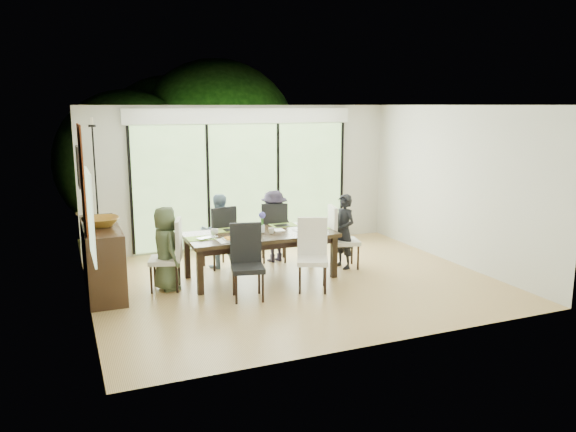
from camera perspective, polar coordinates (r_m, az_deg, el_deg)
name	(u,v)px	position (r m, az deg, el deg)	size (l,w,h in m)	color
floor	(294,282)	(8.77, 0.63, -6.75)	(6.00, 5.00, 0.01)	#9D723E
ceiling	(295,105)	(8.34, 0.67, 11.25)	(6.00, 5.00, 0.01)	white
wall_back	(243,177)	(10.78, -4.59, 3.99)	(6.00, 0.02, 2.70)	beige
wall_front	(383,230)	(6.26, 9.68, -1.40)	(6.00, 0.02, 2.70)	silver
wall_left	(82,210)	(7.80, -20.16, 0.55)	(0.02, 5.00, 2.70)	beige
wall_right	(456,185)	(10.01, 16.73, 2.99)	(0.02, 5.00, 2.70)	beige
glass_doors	(244,185)	(10.77, -4.52, 3.17)	(4.20, 0.02, 2.30)	#598C3F
blinds_header	(243,116)	(10.65, -4.61, 10.11)	(4.40, 0.06, 0.28)	white
mullion_a	(131,191)	(10.31, -15.67, 2.43)	(0.05, 0.04, 2.30)	black
mullion_b	(208,187)	(10.56, -8.12, 2.94)	(0.05, 0.04, 2.30)	black
mullion_c	(278,183)	(10.99, -1.02, 3.37)	(0.05, 0.04, 2.30)	black
mullion_d	(342,179)	(11.57, 5.46, 3.72)	(0.05, 0.04, 2.30)	black
side_window	(91,215)	(6.59, -19.43, 0.08)	(0.02, 0.90, 1.00)	#8CAD7F
deck	(231,238)	(11.87, -5.81, -2.24)	(6.00, 1.80, 0.10)	#523B23
rail_top	(220,204)	(12.50, -6.92, 1.23)	(6.00, 0.08, 0.06)	brown
foliage_left	(129,163)	(13.02, -15.89, 5.24)	(3.20, 3.20, 3.20)	#14380F
foliage_mid	(217,142)	(14.00, -7.23, 7.44)	(4.00, 4.00, 4.00)	#14380F
foliage_right	(297,164)	(13.88, 0.93, 5.26)	(2.80, 2.80, 2.80)	#14380F
foliage_far	(171,149)	(14.47, -11.80, 6.70)	(3.60, 3.60, 3.60)	#14380F
table_top	(260,235)	(8.82, -2.83, -1.92)	(2.33, 1.07, 0.06)	black
table_apron	(260,240)	(8.84, -2.82, -2.47)	(2.14, 0.87, 0.10)	black
table_leg_fl	(200,272)	(8.22, -8.93, -5.66)	(0.09, 0.09, 0.67)	black
table_leg_fr	(334,257)	(8.94, 4.68, -4.17)	(0.09, 0.09, 0.67)	black
table_leg_bl	(187,257)	(9.02, -10.22, -4.16)	(0.09, 0.09, 0.67)	black
table_leg_br	(311,245)	(9.69, 2.37, -2.93)	(0.09, 0.09, 0.67)	black
chair_left_end	(165,254)	(8.49, -12.42, -3.84)	(0.45, 0.45, 1.07)	silver
chair_right_end	(345,237)	(9.45, 5.79, -2.10)	(0.45, 0.45, 1.07)	silver
chair_far_left	(218,236)	(9.51, -7.10, -2.03)	(0.45, 0.45, 1.07)	black
chair_far_right	(274,231)	(9.82, -1.46, -1.54)	(0.45, 0.45, 1.07)	black
chair_near_left	(248,262)	(7.90, -4.11, -4.72)	(0.45, 0.45, 1.07)	black
chair_near_right	(312,255)	(8.26, 2.50, -4.00)	(0.45, 0.45, 1.07)	white
person_left_end	(166,248)	(8.47, -12.31, -3.23)	(0.58, 0.37, 1.25)	#424F34
person_right_end	(344,231)	(9.42, 5.69, -1.56)	(0.58, 0.37, 1.25)	black
person_far_left	(218,231)	(9.47, -7.08, -1.52)	(0.58, 0.37, 1.25)	#7C99B3
person_far_right	(274,226)	(9.78, -1.42, -1.04)	(0.58, 0.37, 1.25)	#241F2E
placemat_left	(201,238)	(8.55, -8.84, -2.24)	(0.43, 0.31, 0.01)	#8EC044
placemat_right	(315,228)	(9.16, 2.78, -1.21)	(0.43, 0.31, 0.01)	#80B13F
placemat_far_l	(226,230)	(9.05, -6.37, -1.43)	(0.43, 0.31, 0.01)	#8EB03F
placemat_far_r	(283,225)	(9.36, -0.48, -0.93)	(0.43, 0.31, 0.01)	olive
placemat_paper	(232,240)	(8.36, -5.69, -2.46)	(0.43, 0.31, 0.01)	white
tablet_far_l	(232,230)	(9.03, -5.67, -1.39)	(0.25, 0.17, 0.01)	black
tablet_far_r	(282,225)	(9.30, -0.65, -0.96)	(0.23, 0.16, 0.01)	black
papers	(302,230)	(9.02, 1.47, -1.41)	(0.29, 0.21, 0.00)	white
platter_base	(232,239)	(8.36, -5.69, -2.36)	(0.25, 0.25, 0.02)	white
platter_snacks	(232,238)	(8.36, -5.69, -2.25)	(0.19, 0.19, 0.01)	orange
vase	(262,228)	(8.86, -2.64, -1.27)	(0.08, 0.08, 0.12)	silver
hyacinth_stems	(262,221)	(8.83, -2.64, -0.54)	(0.04, 0.04, 0.16)	#337226
hyacinth_blooms	(262,215)	(8.81, -2.65, 0.08)	(0.11, 0.11, 0.11)	#524DC0
laptop	(209,238)	(8.47, -8.03, -2.27)	(0.32, 0.21, 0.03)	silver
cup_a	(214,232)	(8.74, -7.49, -1.61)	(0.12, 0.12, 0.09)	white
cup_b	(272,231)	(8.76, -1.69, -1.50)	(0.10, 0.10, 0.09)	white
cup_c	(304,225)	(9.18, 1.67, -0.90)	(0.12, 0.12, 0.09)	white
book	(274,230)	(8.94, -1.43, -1.48)	(0.16, 0.22, 0.02)	white
sideboard	(102,258)	(8.67, -18.34, -4.08)	(0.50, 1.77, 1.00)	black
bowl	(100,222)	(8.45, -18.52, -0.57)	(0.53, 0.53, 0.13)	olive
candlestick_base	(98,219)	(8.90, -18.71, -0.28)	(0.11, 0.11, 0.04)	black
candlestick_shaft	(95,173)	(8.79, -19.00, 4.18)	(0.03, 0.03, 1.38)	black
candlestick_pan	(92,126)	(8.74, -19.29, 8.64)	(0.11, 0.11, 0.03)	black
candle	(92,121)	(8.74, -19.32, 9.08)	(0.04, 0.04, 0.11)	silver
tapestry	(82,180)	(8.14, -20.17, 3.47)	(0.02, 1.00, 1.50)	maroon
art_frame	(78,167)	(9.43, -20.55, 4.72)	(0.03, 0.55, 0.65)	black
art_canvas	(79,167)	(9.43, -20.43, 4.73)	(0.01, 0.45, 0.55)	#184E4C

